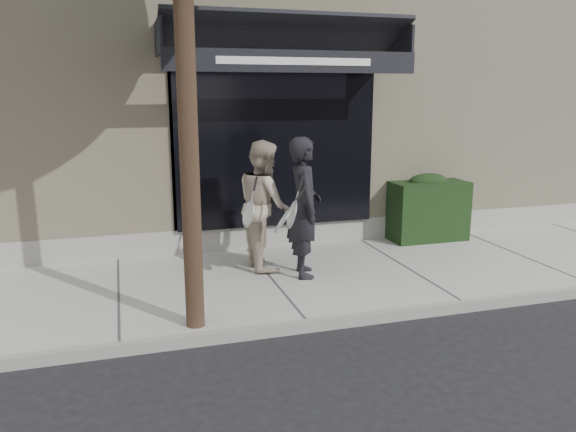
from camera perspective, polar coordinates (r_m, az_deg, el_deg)
name	(u,v)px	position (r m, az deg, el deg)	size (l,w,h in m)	color
ground	(402,273)	(8.46, 11.53, -5.67)	(80.00, 80.00, 0.00)	black
sidewalk	(402,269)	(8.44, 11.55, -5.29)	(20.00, 3.00, 0.12)	gray
curb	(464,306)	(7.19, 17.43, -8.72)	(20.00, 0.10, 0.14)	gray
building_facade	(299,85)	(12.62, 1.15, 13.13)	(14.30, 8.04, 5.64)	beige
hedge	(427,208)	(9.87, 13.92, 0.79)	(1.30, 0.70, 1.14)	black
pedestrian_front	(304,208)	(7.59, 1.64, 0.87)	(0.82, 0.93, 1.91)	black
pedestrian_back	(264,205)	(7.97, -2.42, 1.15)	(0.76, 0.91, 1.83)	#BAA995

